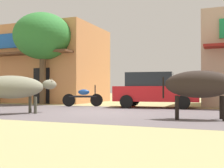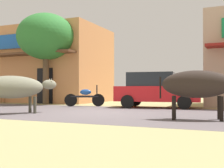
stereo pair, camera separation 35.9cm
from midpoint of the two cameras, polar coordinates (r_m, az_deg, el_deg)
name	(u,v)px [view 1 (the left image)]	position (r m, az deg, el deg)	size (l,w,h in m)	color
ground	(99,112)	(10.86, -3.56, -5.62)	(80.00, 80.00, 0.00)	tan
asphalt_road	(99,112)	(10.86, -3.56, -5.61)	(72.00, 6.54, 0.00)	#5C5255
storefront_left_cafe	(47,66)	(20.41, -13.20, 3.57)	(7.33, 5.92, 4.93)	tan
roadside_tree	(43,37)	(17.28, -14.08, 9.05)	(3.33, 3.33, 5.23)	brown
parked_hatchback_car	(154,90)	(13.69, 7.62, -1.11)	(4.01, 2.15, 1.64)	red
parked_motorcycle	(83,97)	(14.46, -6.40, -2.56)	(1.80, 1.00, 1.06)	black
cow_near_brown	(14,87)	(10.67, -19.73, -0.62)	(1.92, 2.63, 1.35)	slate
cow_far_dark	(202,85)	(8.67, 16.13, -0.13)	(2.55, 1.03, 1.42)	#2E241F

